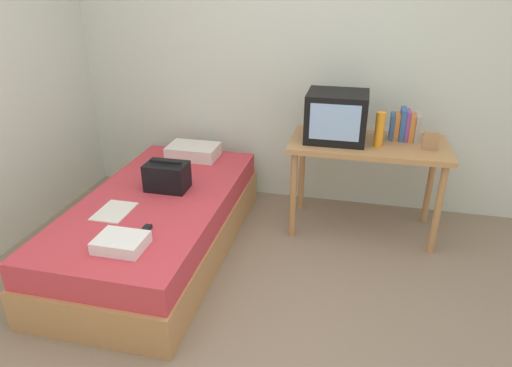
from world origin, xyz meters
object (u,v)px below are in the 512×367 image
object	(u,v)px
handbag	(167,176)
remote_dark	(144,232)
desk	(368,154)
magazine	(114,211)
bed	(159,224)
water_bottle	(379,129)
book_row	(405,126)
folded_towel	(121,243)
tv	(337,116)
picture_frame	(431,141)
pillow	(193,151)

from	to	relation	value
handbag	remote_dark	size ratio (longest dim) A/B	1.92
desk	magazine	size ratio (longest dim) A/B	4.00
bed	water_bottle	bearing A→B (deg)	21.12
book_row	folded_towel	xyz separation A→B (m)	(-1.60, -1.45, -0.36)
folded_towel	magazine	bearing A→B (deg)	124.25
tv	magazine	size ratio (longest dim) A/B	1.52
bed	picture_frame	world-z (taller)	picture_frame
picture_frame	pillow	distance (m)	1.90
remote_dark	handbag	bearing A→B (deg)	99.78
tv	remote_dark	bearing A→B (deg)	-132.41
picture_frame	folded_towel	size ratio (longest dim) A/B	0.48
bed	picture_frame	xyz separation A→B (m)	(1.86, 0.58, 0.59)
desk	water_bottle	world-z (taller)	water_bottle
water_bottle	handbag	distance (m)	1.57
water_bottle	magazine	xyz separation A→B (m)	(-1.67, -0.86, -0.42)
desk	book_row	size ratio (longest dim) A/B	4.86
tv	pillow	xyz separation A→B (m)	(-1.19, 0.12, -0.42)
tv	pillow	bearing A→B (deg)	174.44
bed	magazine	distance (m)	0.40
pillow	magazine	xyz separation A→B (m)	(-0.17, -1.05, -0.05)
book_row	pillow	distance (m)	1.73
tv	book_row	bearing A→B (deg)	13.56
pillow	handbag	world-z (taller)	handbag
desk	folded_towel	xyz separation A→B (m)	(-1.35, -1.33, -0.17)
desk	book_row	xyz separation A→B (m)	(0.25, 0.12, 0.20)
picture_frame	magazine	xyz separation A→B (m)	(-2.03, -0.86, -0.36)
book_row	magazine	xyz separation A→B (m)	(-1.87, -1.06, -0.40)
tv	pillow	world-z (taller)	tv
water_bottle	desk	bearing A→B (deg)	127.16
water_bottle	book_row	bearing A→B (deg)	46.10
water_bottle	handbag	world-z (taller)	water_bottle
handbag	picture_frame	bearing A→B (deg)	13.81
desk	remote_dark	bearing A→B (deg)	-138.47
book_row	remote_dark	distance (m)	2.04
handbag	remote_dark	distance (m)	0.64
folded_towel	book_row	bearing A→B (deg)	42.05
pillow	book_row	bearing A→B (deg)	0.20
water_bottle	magazine	distance (m)	1.93
remote_dark	water_bottle	bearing A→B (deg)	38.15
magazine	picture_frame	bearing A→B (deg)	22.96
tv	magazine	world-z (taller)	tv
handbag	folded_towel	size ratio (longest dim) A/B	1.07
picture_frame	water_bottle	bearing A→B (deg)	-179.92
water_bottle	bed	bearing A→B (deg)	-158.88
pillow	folded_towel	distance (m)	1.44
pillow	remote_dark	world-z (taller)	pillow
pillow	magazine	distance (m)	1.07
picture_frame	handbag	size ratio (longest dim) A/B	0.45
tv	folded_towel	world-z (taller)	tv
book_row	magazine	size ratio (longest dim) A/B	0.82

